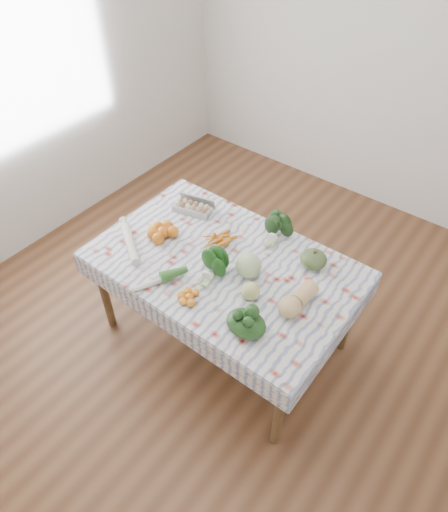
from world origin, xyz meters
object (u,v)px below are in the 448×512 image
at_px(kabocha_squash, 313,259).
at_px(grapefruit, 251,291).
at_px(dining_table, 224,272).
at_px(cabbage, 249,265).
at_px(egg_carton, 192,208).
at_px(butternut_squash, 298,298).

distance_m(kabocha_squash, grapefruit, 0.48).
relative_size(dining_table, kabocha_squash, 9.56).
bearing_deg(dining_table, cabbage, 3.19).
relative_size(cabbage, grapefruit, 1.43).
relative_size(egg_carton, kabocha_squash, 1.63).
bearing_deg(dining_table, grapefruit, -24.20).
height_order(dining_table, butternut_squash, butternut_squash).
height_order(egg_carton, grapefruit, grapefruit).
height_order(dining_table, cabbage, cabbage).
bearing_deg(grapefruit, cabbage, 129.11).
bearing_deg(grapefruit, kabocha_squash, 71.07).
relative_size(kabocha_squash, cabbage, 1.06).
xyz_separation_m(egg_carton, butternut_squash, (1.04, -0.29, 0.03)).
relative_size(dining_table, egg_carton, 5.87).
bearing_deg(kabocha_squash, cabbage, -131.30).
bearing_deg(egg_carton, kabocha_squash, -10.51).
xyz_separation_m(dining_table, grapefruit, (0.30, -0.13, 0.14)).
height_order(butternut_squash, grapefruit, butternut_squash).
height_order(cabbage, grapefruit, cabbage).
xyz_separation_m(egg_carton, kabocha_squash, (0.95, 0.06, 0.02)).
bearing_deg(butternut_squash, kabocha_squash, 109.99).
relative_size(dining_table, cabbage, 10.10).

